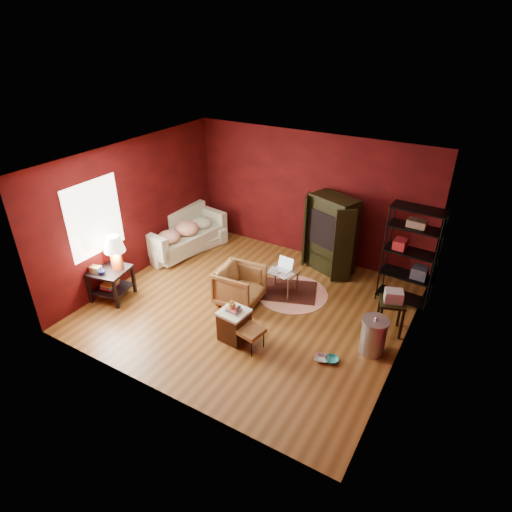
{
  "coord_description": "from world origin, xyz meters",
  "views": [
    {
      "loc": [
        3.47,
        -5.69,
        4.76
      ],
      "look_at": [
        0.0,
        0.2,
        1.0
      ],
      "focal_mm": 30.0,
      "sensor_mm": 36.0,
      "label": 1
    }
  ],
  "objects": [
    {
      "name": "pet_bowl_steel",
      "position": [
        1.74,
        -0.68,
        0.11
      ],
      "size": [
        0.23,
        0.12,
        0.22
      ],
      "primitive_type": "imported",
      "rotation": [
        0.0,
        0.0,
        0.29
      ],
      "color": "silver",
      "rests_on": "ground"
    },
    {
      "name": "room",
      "position": [
        -0.04,
        -0.01,
        1.4
      ],
      "size": [
        5.54,
        5.04,
        2.84
      ],
      "color": "brown",
      "rests_on": "ground"
    },
    {
      "name": "hamper",
      "position": [
        0.24,
        -0.93,
        0.29
      ],
      "size": [
        0.49,
        0.49,
        0.64
      ],
      "rotation": [
        0.0,
        0.0,
        -0.08
      ],
      "color": "#44260F",
      "rests_on": "ground"
    },
    {
      "name": "side_table",
      "position": [
        -2.43,
        -1.02,
        0.78
      ],
      "size": [
        0.77,
        0.77,
        1.3
      ],
      "rotation": [
        0.0,
        0.0,
        0.21
      ],
      "color": "black",
      "rests_on": "ground"
    },
    {
      "name": "mug",
      "position": [
        0.21,
        -0.94,
        0.68
      ],
      "size": [
        0.15,
        0.13,
        0.13
      ],
      "primitive_type": "imported",
      "rotation": [
        0.0,
        0.0,
        0.32
      ],
      "color": "#DABF6A",
      "rests_on": "hamper"
    },
    {
      "name": "sofa_cushions",
      "position": [
        -2.52,
        1.17,
        0.41
      ],
      "size": [
        1.09,
        2.1,
        0.84
      ],
      "rotation": [
        0.0,
        0.0,
        -0.15
      ],
      "color": "beige",
      "rests_on": "sofa"
    },
    {
      "name": "sofa",
      "position": [
        -2.49,
        1.16,
        0.38
      ],
      "size": [
        1.12,
        2.03,
        0.76
      ],
      "primitive_type": "imported",
      "rotation": [
        0.0,
        0.0,
        1.27
      ],
      "color": "beige",
      "rests_on": "ground"
    },
    {
      "name": "tv_armoire",
      "position": [
        0.73,
        2.05,
        0.87
      ],
      "size": [
        1.24,
        0.96,
        1.67
      ],
      "rotation": [
        0.0,
        0.0,
        -0.36
      ],
      "color": "black",
      "rests_on": "ground"
    },
    {
      "name": "wire_shelving",
      "position": [
        2.45,
        1.63,
        1.07
      ],
      "size": [
        0.97,
        0.46,
        1.95
      ],
      "rotation": [
        0.0,
        0.0,
        -0.05
      ],
      "color": "black",
      "rests_on": "ground"
    },
    {
      "name": "footstool",
      "position": [
        0.61,
        -1.0,
        0.33
      ],
      "size": [
        0.44,
        0.44,
        0.39
      ],
      "rotation": [
        0.0,
        0.0,
        -0.18
      ],
      "color": "black",
      "rests_on": "ground"
    },
    {
      "name": "rug_oriental",
      "position": [
        0.31,
        0.8,
        0.02
      ],
      "size": [
        1.48,
        1.23,
        0.01
      ],
      "rotation": [
        0.0,
        0.0,
        0.35
      ],
      "color": "#461912",
      "rests_on": "ground"
    },
    {
      "name": "pet_bowl_turquoise",
      "position": [
        1.89,
        -0.63,
        0.11
      ],
      "size": [
        0.23,
        0.13,
        0.22
      ],
      "primitive_type": "imported",
      "rotation": [
        0.0,
        0.0,
        0.27
      ],
      "color": "#25ABAF",
      "rests_on": "ground"
    },
    {
      "name": "rug_round",
      "position": [
        0.49,
        0.79,
        0.01
      ],
      "size": [
        1.74,
        1.74,
        0.01
      ],
      "rotation": [
        0.0,
        0.0,
        0.28
      ],
      "color": "beige",
      "rests_on": "ground"
    },
    {
      "name": "trash_can",
      "position": [
        2.36,
        -0.08,
        0.33
      ],
      "size": [
        0.54,
        0.54,
        0.69
      ],
      "rotation": [
        0.0,
        0.0,
        0.27
      ],
      "color": "#ADB1B5",
      "rests_on": "ground"
    },
    {
      "name": "armchair",
      "position": [
        -0.26,
        0.02,
        0.41
      ],
      "size": [
        0.8,
        0.84,
        0.81
      ],
      "primitive_type": "imported",
      "rotation": [
        0.0,
        0.0,
        1.65
      ],
      "color": "black",
      "rests_on": "ground"
    },
    {
      "name": "small_stand",
      "position": [
        2.44,
        0.59,
        0.62
      ],
      "size": [
        0.53,
        0.53,
        0.84
      ],
      "rotation": [
        0.0,
        0.0,
        0.34
      ],
      "color": "black",
      "rests_on": "ground"
    },
    {
      "name": "vase",
      "position": [
        -2.47,
        -1.28,
        0.7
      ],
      "size": [
        0.17,
        0.17,
        0.15
      ],
      "primitive_type": "imported",
      "rotation": [
        0.0,
        0.0,
        -0.12
      ],
      "color": "#0C133E",
      "rests_on": "side_table"
    },
    {
      "name": "laptop_desk",
      "position": [
        0.29,
        0.71,
        0.46
      ],
      "size": [
        0.63,
        0.51,
        0.74
      ],
      "rotation": [
        0.0,
        0.0,
        -0.09
      ],
      "color": "brown",
      "rests_on": "ground"
    }
  ]
}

